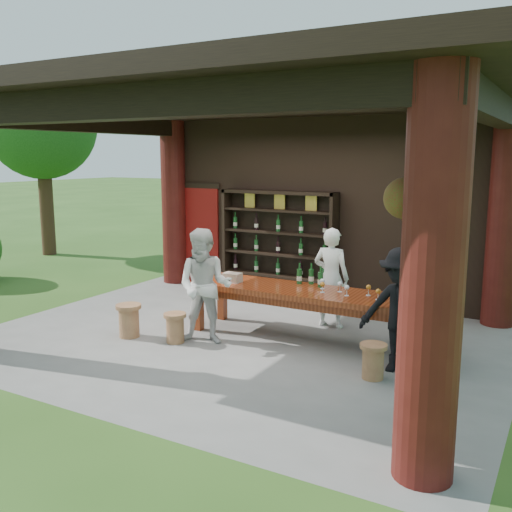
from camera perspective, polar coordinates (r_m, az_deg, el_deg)
The scene contains 14 objects.
ground at distance 8.40m, azimuth -1.35°, elevation -8.17°, with size 90.00×90.00×0.00m, color #2D5119.
pavilion at distance 8.37m, azimuth 0.02°, elevation 6.66°, with size 7.50×6.00×3.60m.
wine_shelf at distance 10.58m, azimuth 2.23°, elevation 1.20°, with size 2.26×0.34×1.99m.
tasting_table at distance 8.17m, azimuth 4.63°, elevation -4.10°, with size 3.37×0.87×0.75m.
stool_near_left at distance 8.21m, azimuth -8.09°, elevation -7.05°, with size 0.32×0.32×0.43m.
stool_near_right at distance 7.02m, azimuth 11.63°, elevation -10.17°, with size 0.32×0.32×0.43m.
stool_far_left at distance 8.57m, azimuth -12.59°, elevation -6.24°, with size 0.37×0.37×0.49m.
host at distance 8.83m, azimuth 7.52°, elevation -2.16°, with size 0.56×0.37×1.55m, color white.
guest_woman at distance 8.01m, azimuth -5.13°, elevation -3.06°, with size 0.79×0.62×1.63m, color silver.
guest_man at distance 7.14m, azimuth 14.27°, elevation -5.33°, with size 1.00×0.57×1.54m, color black.
table_bottles at distance 8.37m, azimuth 5.45°, elevation -1.85°, with size 0.44×0.21×0.31m.
table_glasses at distance 7.91m, azimuth 8.98°, elevation -3.24°, with size 0.95×0.29×0.15m.
napkin_basket at distance 8.54m, azimuth -2.38°, elevation -2.17°, with size 0.26×0.18×0.14m, color #BF6672.
shrubs at distance 8.51m, azimuth 9.42°, elevation -4.22°, with size 15.38×7.52×1.36m.
Camera 1 is at (4.07, -6.86, 2.63)m, focal length 40.00 mm.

